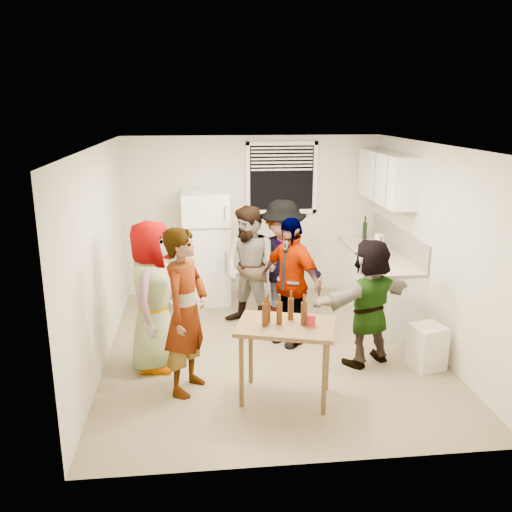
{
  "coord_description": "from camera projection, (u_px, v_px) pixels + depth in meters",
  "views": [
    {
      "loc": [
        -0.86,
        -6.14,
        2.94
      ],
      "look_at": [
        -0.17,
        0.24,
        1.15
      ],
      "focal_mm": 38.0,
      "sensor_mm": 36.0,
      "label": 1
    }
  ],
  "objects": [
    {
      "name": "serving_table",
      "position": [
        285.0,
        397.0,
        5.65
      ],
      "size": [
        1.12,
        0.9,
        0.82
      ],
      "primitive_type": null,
      "rotation": [
        0.0,
        0.0,
        -0.29
      ],
      "color": "brown",
      "rests_on": "ground"
    },
    {
      "name": "guest_stripe",
      "position": [
        189.0,
        389.0,
        5.82
      ],
      "size": [
        1.88,
        1.36,
        0.42
      ],
      "primitive_type": "imported",
      "rotation": [
        0.0,
        0.0,
        1.11
      ],
      "color": "#141933",
      "rests_on": "ground"
    },
    {
      "name": "blue_cup",
      "position": [
        380.0,
        264.0,
        7.22
      ],
      "size": [
        0.1,
        0.1,
        0.13
      ],
      "primitive_type": "cylinder",
      "color": "#0C15D9",
      "rests_on": "countertop"
    },
    {
      "name": "window",
      "position": [
        282.0,
        178.0,
        8.42
      ],
      "size": [
        1.12,
        0.1,
        1.06
      ],
      "primitive_type": null,
      "color": "white",
      "rests_on": "room"
    },
    {
      "name": "kettle",
      "position": [
        376.0,
        254.0,
        7.71
      ],
      "size": [
        0.3,
        0.27,
        0.21
      ],
      "primitive_type": null,
      "rotation": [
        0.0,
        0.0,
        0.27
      ],
      "color": "silver",
      "rests_on": "countertop"
    },
    {
      "name": "wine_bottle",
      "position": [
        364.0,
        239.0,
        8.58
      ],
      "size": [
        0.07,
        0.07,
        0.27
      ],
      "primitive_type": "cylinder",
      "color": "black",
      "rests_on": "countertop"
    },
    {
      "name": "guest_black",
      "position": [
        289.0,
        342.0,
        6.98
      ],
      "size": [
        1.88,
        1.75,
        0.4
      ],
      "primitive_type": "imported",
      "rotation": [
        0.0,
        0.0,
        -0.92
      ],
      "color": "black",
      "rests_on": "ground"
    },
    {
      "name": "refrigerator",
      "position": [
        206.0,
        247.0,
        8.25
      ],
      "size": [
        0.7,
        0.7,
        1.7
      ],
      "primitive_type": "cube",
      "color": "white",
      "rests_on": "ground"
    },
    {
      "name": "guest_orange",
      "position": [
        366.0,
        362.0,
        6.43
      ],
      "size": [
        1.9,
        1.96,
        0.45
      ],
      "primitive_type": "imported",
      "rotation": [
        0.0,
        0.0,
        3.58
      ],
      "color": "#E6964C",
      "rests_on": "ground"
    },
    {
      "name": "guest_back_right",
      "position": [
        281.0,
        321.0,
        7.64
      ],
      "size": [
        1.23,
        1.8,
        0.64
      ],
      "primitive_type": "imported",
      "rotation": [
        0.0,
        0.0,
        -0.07
      ],
      "color": "#404045",
      "rests_on": "ground"
    },
    {
      "name": "paper_towel",
      "position": [
        378.0,
        254.0,
        7.71
      ],
      "size": [
        0.13,
        0.13,
        0.28
      ],
      "primitive_type": "cylinder",
      "color": "white",
      "rests_on": "countertop"
    },
    {
      "name": "backsplash",
      "position": [
        398.0,
        240.0,
        7.78
      ],
      "size": [
        0.03,
        2.2,
        0.36
      ],
      "primitive_type": "cube",
      "color": "beige",
      "rests_on": "countertop"
    },
    {
      "name": "trash_bin",
      "position": [
        427.0,
        347.0,
        6.24
      ],
      "size": [
        0.42,
        0.42,
        0.51
      ],
      "primitive_type": "cube",
      "rotation": [
        0.0,
        0.0,
        0.26
      ],
      "color": "silver",
      "rests_on": "ground"
    },
    {
      "name": "counter_lower",
      "position": [
        376.0,
        283.0,
        7.92
      ],
      "size": [
        0.6,
        2.2,
        0.86
      ],
      "primitive_type": "cube",
      "color": "white",
      "rests_on": "ground"
    },
    {
      "name": "guest_back_left",
      "position": [
        251.0,
        326.0,
        7.48
      ],
      "size": [
        1.68,
        1.81,
        0.63
      ],
      "primitive_type": "imported",
      "rotation": [
        0.0,
        0.0,
        -0.68
      ],
      "color": "#513523",
      "rests_on": "ground"
    },
    {
      "name": "guest_grey",
      "position": [
        156.0,
        366.0,
        6.33
      ],
      "size": [
        1.88,
        1.2,
        0.55
      ],
      "primitive_type": "imported",
      "rotation": [
        0.0,
        0.0,
        1.36
      ],
      "color": "gray",
      "rests_on": "ground"
    },
    {
      "name": "room",
      "position": [
        271.0,
        349.0,
        6.76
      ],
      "size": [
        4.0,
        4.5,
        2.5
      ],
      "primitive_type": null,
      "color": "beige",
      "rests_on": "ground"
    },
    {
      "name": "picture_frame",
      "position": [
        378.0,
        237.0,
        8.43
      ],
      "size": [
        0.02,
        0.17,
        0.14
      ],
      "primitive_type": "cube",
      "color": "tan",
      "rests_on": "countertop"
    },
    {
      "name": "countertop",
      "position": [
        378.0,
        254.0,
        7.8
      ],
      "size": [
        0.64,
        2.22,
        0.04
      ],
      "primitive_type": "cube",
      "color": "beige",
      "rests_on": "counter_lower"
    },
    {
      "name": "upper_cabinets",
      "position": [
        387.0,
        177.0,
        7.72
      ],
      "size": [
        0.34,
        1.6,
        0.7
      ],
      "primitive_type": "cube",
      "color": "white",
      "rests_on": "room"
    },
    {
      "name": "red_cup",
      "position": [
        311.0,
        325.0,
        5.4
      ],
      "size": [
        0.09,
        0.09,
        0.11
      ],
      "primitive_type": "cylinder",
      "color": "red",
      "rests_on": "serving_table"
    },
    {
      "name": "beer_bottle_table",
      "position": [
        304.0,
        325.0,
        5.42
      ],
      "size": [
        0.06,
        0.06,
        0.24
      ],
      "primitive_type": "cylinder",
      "color": "#47230C",
      "rests_on": "serving_table"
    },
    {
      "name": "beer_bottle_counter",
      "position": [
        380.0,
        260.0,
        7.41
      ],
      "size": [
        0.06,
        0.06,
        0.24
      ],
      "primitive_type": "cylinder",
      "color": "#47230C",
      "rests_on": "countertop"
    }
  ]
}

